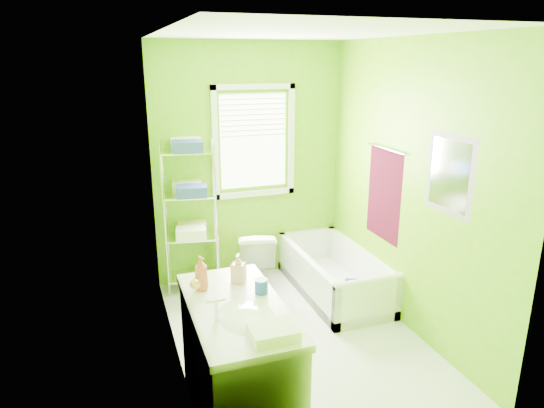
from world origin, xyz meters
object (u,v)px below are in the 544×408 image
object	(u,v)px
vanity	(238,361)
wire_shelf_unit	(191,200)
toilet	(256,259)
bathtub	(334,280)

from	to	relation	value
vanity	wire_shelf_unit	xyz separation A→B (m)	(0.08, 2.10, 0.53)
vanity	toilet	bearing A→B (deg)	69.37
wire_shelf_unit	toilet	bearing A→B (deg)	-18.87
toilet	vanity	xyz separation A→B (m)	(-0.71, -1.89, 0.13)
toilet	vanity	bearing A→B (deg)	83.09
bathtub	vanity	world-z (taller)	vanity
vanity	wire_shelf_unit	size ratio (longest dim) A/B	0.72
bathtub	wire_shelf_unit	distance (m)	1.73
bathtub	vanity	distance (m)	2.12
toilet	wire_shelf_unit	xyz separation A→B (m)	(-0.63, 0.22, 0.66)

